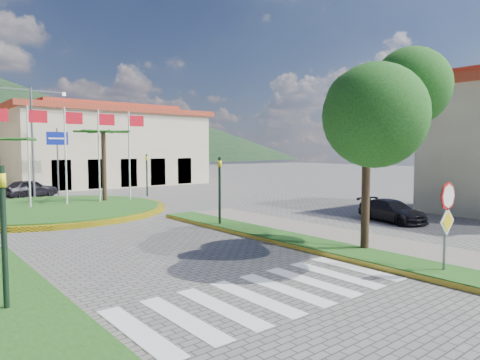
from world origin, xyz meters
TOP-DOWN VIEW (x-y plane):
  - ground at (0.00, 0.00)m, footprint 160.00×160.00m
  - sidewalk_right at (6.00, 2.00)m, footprint 4.00×28.00m
  - verge_right at (4.80, 2.00)m, footprint 1.60×28.00m
  - crosswalk at (0.00, 4.00)m, footprint 8.00×3.00m
  - roundabout_island at (0.00, 22.00)m, footprint 12.70×12.70m
  - stop_sign at (4.90, 1.96)m, footprint 0.80×0.11m
  - deciduous_tree at (5.50, 5.00)m, footprint 3.60×3.60m
  - traffic_light_left at (-5.20, 6.50)m, footprint 0.15×0.18m
  - traffic_light_right at (4.50, 12.00)m, footprint 0.15×0.18m
  - traffic_light_far at (8.00, 26.00)m, footprint 0.18×0.15m
  - direction_sign_east at (3.00, 30.97)m, footprint 1.60×0.14m
  - street_lamp_centre at (1.00, 30.00)m, footprint 4.80×0.16m
  - building_right at (10.00, 38.00)m, footprint 19.08×9.54m
  - hill_far_east at (70.00, 135.00)m, footprint 120.00×120.00m
  - car_dark_a at (0.93, 30.86)m, footprint 4.22×2.70m
  - car_dark_b at (9.41, 34.81)m, footprint 3.41×1.40m
  - car_side_right at (12.00, 7.92)m, footprint 2.31×3.94m

SIDE VIEW (x-z plane):
  - ground at x=0.00m, z-range 0.00..0.00m
  - crosswalk at x=0.00m, z-range 0.00..0.01m
  - sidewalk_right at x=6.00m, z-range 0.00..0.15m
  - verge_right at x=4.80m, z-range 0.00..0.18m
  - roundabout_island at x=0.00m, z-range -2.83..3.17m
  - car_side_right at x=12.00m, z-range 0.00..1.07m
  - car_dark_b at x=9.41m, z-range 0.00..1.10m
  - car_dark_a at x=0.93m, z-range 0.00..1.34m
  - stop_sign at x=4.90m, z-range 0.47..3.12m
  - traffic_light_left at x=-5.20m, z-range 0.34..3.54m
  - traffic_light_right at x=4.50m, z-range 0.34..3.54m
  - traffic_light_far at x=8.00m, z-range 0.34..3.54m
  - direction_sign_east at x=3.00m, z-range 0.93..6.13m
  - building_right at x=10.00m, z-range -0.12..7.93m
  - street_lamp_centre at x=1.00m, z-range 0.50..8.50m
  - deciduous_tree at x=5.50m, z-range 1.78..8.58m
  - hill_far_east at x=70.00m, z-range 0.00..18.00m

